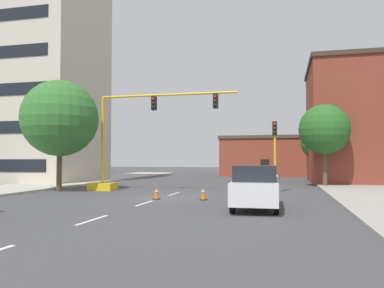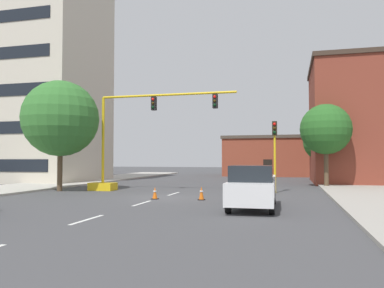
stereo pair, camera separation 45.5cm
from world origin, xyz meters
name	(u,v)px [view 1 (the left image)]	position (x,y,z in m)	size (l,w,h in m)	color
ground_plane	(162,198)	(0.00, 0.00, 0.00)	(160.00, 160.00, 0.00)	#424244
sidewalk_left	(52,184)	(-12.61, 8.00, 0.07)	(6.00, 56.00, 0.14)	#B2ADA3
sidewalk_right	(365,190)	(12.61, 8.00, 0.07)	(6.00, 56.00, 0.14)	#9E998E
lane_stripe_seg_1	(92,220)	(0.00, -8.50, 0.00)	(0.16, 2.40, 0.01)	silver
lane_stripe_seg_2	(144,203)	(0.00, -3.00, 0.00)	(0.16, 2.40, 0.01)	silver
lane_stripe_seg_3	(174,194)	(0.00, 2.50, 0.00)	(0.16, 2.40, 0.01)	silver
building_tall_left	(28,81)	(-18.49, 12.48, 10.29)	(14.12, 10.45, 20.56)	beige
building_brick_center	(266,156)	(4.63, 31.35, 2.64)	(11.94, 8.21, 5.27)	brown
building_row_right	(383,123)	(16.05, 17.43, 5.68)	(13.53, 11.01, 11.34)	brown
traffic_signal_gantry	(121,158)	(-4.33, 3.83, 2.34)	(10.66, 1.20, 6.83)	yellow
traffic_light_pole_right	(275,140)	(6.39, 4.75, 3.53)	(0.32, 0.47, 4.80)	yellow
tree_right_far	(319,143)	(10.59, 20.51, 3.98)	(3.82, 3.82, 5.91)	#4C3823
tree_left_near	(60,118)	(-8.42, 2.46, 5.14)	(5.39, 5.39, 7.84)	brown
tree_right_mid	(324,130)	(10.17, 10.84, 4.64)	(4.05, 4.05, 6.68)	brown
pickup_truck_white	(256,187)	(5.71, -3.70, 0.97)	(2.14, 5.45, 1.99)	white
traffic_cone_roadside_a	(157,193)	(-0.04, -0.98, 0.35)	(0.36, 0.36, 0.70)	black
traffic_cone_roadside_b	(203,193)	(2.61, -0.74, 0.38)	(0.36, 0.36, 0.77)	black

